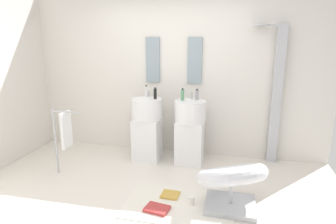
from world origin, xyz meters
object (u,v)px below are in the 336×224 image
(lounge_chair, at_px, (231,179))
(coffee_mug, at_px, (191,200))
(pedestal_sink_left, at_px, (147,127))
(shower_column, at_px, (276,93))
(soap_bottle_black, at_px, (155,94))
(towel_rack, at_px, (64,131))
(soap_bottle_grey, at_px, (197,95))
(magazine_red, at_px, (157,209))
(soap_bottle_white, at_px, (146,91))
(magazine_ochre, at_px, (170,195))
(pedestal_sink_right, at_px, (190,130))
(soap_bottle_green, at_px, (182,95))

(lounge_chair, distance_m, coffee_mug, 0.53)
(pedestal_sink_left, relative_size, shower_column, 0.52)
(soap_bottle_black, bearing_deg, pedestal_sink_left, -171.23)
(shower_column, distance_m, coffee_mug, 2.07)
(towel_rack, relative_size, soap_bottle_grey, 5.84)
(magazine_red, distance_m, soap_bottle_white, 1.93)
(magazine_ochre, bearing_deg, pedestal_sink_right, 88.94)
(pedestal_sink_left, distance_m, soap_bottle_green, 0.77)
(pedestal_sink_left, xyz_separation_m, towel_rack, (-0.94, -0.77, 0.12))
(shower_column, height_order, soap_bottle_black, shower_column)
(soap_bottle_white, height_order, soap_bottle_green, soap_bottle_white)
(magazine_ochre, distance_m, soap_bottle_green, 1.47)
(shower_column, distance_m, magazine_red, 2.42)
(soap_bottle_black, height_order, soap_bottle_white, soap_bottle_white)
(soap_bottle_black, xyz_separation_m, soap_bottle_grey, (0.62, 0.07, -0.01))
(magazine_red, distance_m, soap_bottle_grey, 1.80)
(towel_rack, height_order, coffee_mug, towel_rack)
(coffee_mug, xyz_separation_m, soap_bottle_white, (-0.93, 1.32, 0.99))
(shower_column, relative_size, soap_bottle_white, 11.18)
(soap_bottle_black, relative_size, soap_bottle_green, 0.96)
(coffee_mug, relative_size, soap_bottle_white, 0.50)
(lounge_chair, xyz_separation_m, magazine_ochre, (-0.71, 0.08, -0.33))
(towel_rack, bearing_deg, lounge_chair, -9.05)
(lounge_chair, bearing_deg, coffee_mug, -174.56)
(pedestal_sink_right, height_order, soap_bottle_black, soap_bottle_black)
(soap_bottle_white, distance_m, soap_bottle_green, 0.61)
(towel_rack, distance_m, magazine_red, 1.70)
(towel_rack, xyz_separation_m, soap_bottle_green, (1.49, 0.77, 0.42))
(pedestal_sink_left, distance_m, soap_bottle_black, 0.55)
(towel_rack, height_order, magazine_red, towel_rack)
(magazine_red, distance_m, soap_bottle_green, 1.72)
(towel_rack, bearing_deg, soap_bottle_green, 27.52)
(magazine_red, height_order, soap_bottle_grey, soap_bottle_grey)
(coffee_mug, xyz_separation_m, soap_bottle_grey, (-0.13, 1.26, 0.98))
(soap_bottle_grey, bearing_deg, soap_bottle_white, 176.02)
(magazine_red, relative_size, soap_bottle_white, 1.42)
(soap_bottle_black, bearing_deg, soap_bottle_grey, 6.66)
(pedestal_sink_right, bearing_deg, soap_bottle_grey, 48.39)
(magazine_ochre, relative_size, coffee_mug, 2.28)
(lounge_chair, height_order, towel_rack, towel_rack)
(magazine_red, height_order, soap_bottle_green, soap_bottle_green)
(pedestal_sink_left, height_order, soap_bottle_black, soap_bottle_black)
(magazine_red, xyz_separation_m, magazine_ochre, (0.07, 0.33, -0.00))
(pedestal_sink_left, bearing_deg, soap_bottle_white, 108.00)
(pedestal_sink_right, relative_size, towel_rack, 1.12)
(towel_rack, bearing_deg, pedestal_sink_left, 39.45)
(towel_rack, height_order, soap_bottle_grey, soap_bottle_grey)
(pedestal_sink_right, bearing_deg, magazine_ochre, -93.69)
(magazine_red, relative_size, coffee_mug, 2.82)
(soap_bottle_green, bearing_deg, coffee_mug, -74.38)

